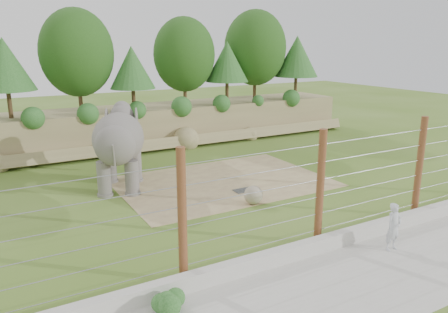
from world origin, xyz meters
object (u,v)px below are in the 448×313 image
stone_ball (253,195)px  zookeeper (394,227)px  elephant (119,150)px  barrier_fence (320,188)px

stone_ball → zookeeper: zookeeper is taller
elephant → stone_ball: 6.62m
zookeeper → elephant: bearing=118.3°
elephant → stone_ball: size_ratio=5.76×
elephant → barrier_fence: size_ratio=0.23×
barrier_fence → zookeeper: 2.70m
stone_ball → barrier_fence: 4.49m
barrier_fence → zookeeper: barrier_fence is taller
elephant → barrier_fence: 9.95m
elephant → zookeeper: (5.97, -10.63, -1.06)m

